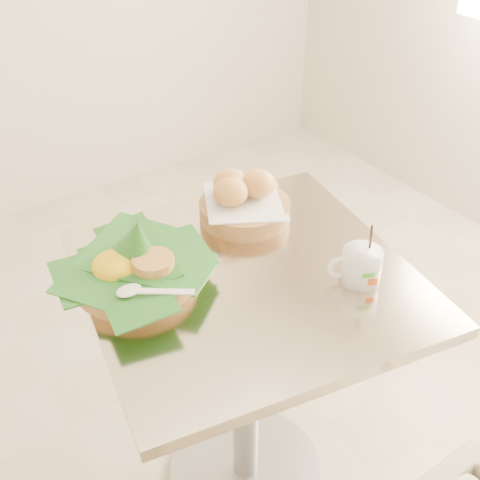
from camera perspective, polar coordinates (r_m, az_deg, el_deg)
cafe_table at (r=1.49m, az=0.62°, el=-9.81°), size 0.81×0.81×0.75m
rice_basket at (r=1.31m, az=-10.06°, el=-2.30°), size 0.34×0.34×0.17m
bread_basket at (r=1.50m, az=0.27°, el=3.76°), size 0.26×0.26×0.12m
coffee_mug at (r=1.32m, az=11.34°, el=-2.32°), size 0.12×0.09×0.15m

